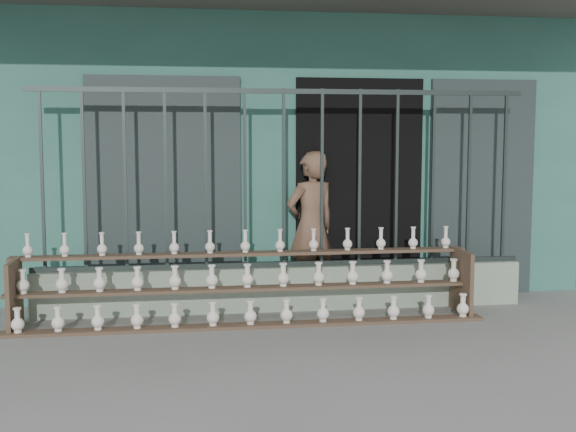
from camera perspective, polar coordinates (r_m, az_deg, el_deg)
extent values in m
plane|color=slate|center=(6.23, 1.33, -10.15)|extent=(60.00, 60.00, 0.00)
cube|color=#336C5E|center=(10.25, -2.64, 5.25)|extent=(7.00, 5.00, 3.20)
cube|color=black|center=(7.97, 5.58, 2.14)|extent=(1.40, 0.12, 2.40)
cube|color=#212D2C|center=(7.70, -9.72, 1.95)|extent=(1.60, 0.08, 2.40)
cube|color=#212D2C|center=(8.37, 15.00, 2.15)|extent=(1.20, 0.08, 2.40)
cube|color=#91A48C|center=(7.42, -0.33, -5.72)|extent=(5.00, 0.20, 0.45)
cube|color=#283330|center=(7.34, -18.86, 2.69)|extent=(0.03, 0.03, 1.80)
cube|color=#283330|center=(7.27, -15.82, 2.76)|extent=(0.03, 0.03, 1.80)
cube|color=#283330|center=(7.23, -12.74, 2.82)|extent=(0.03, 0.03, 1.80)
cube|color=#283330|center=(7.21, -9.64, 2.87)|extent=(0.03, 0.03, 1.80)
cube|color=#283330|center=(7.21, -6.52, 2.92)|extent=(0.03, 0.03, 1.80)
cube|color=#283330|center=(7.24, -3.42, 2.96)|extent=(0.03, 0.03, 1.80)
cube|color=#283330|center=(7.28, -0.34, 2.99)|extent=(0.03, 0.03, 1.80)
cube|color=#283330|center=(7.34, 2.70, 3.01)|extent=(0.03, 0.03, 1.80)
cube|color=#283330|center=(7.43, 5.67, 3.02)|extent=(0.03, 0.03, 1.80)
cube|color=#283330|center=(7.53, 8.57, 3.02)|extent=(0.03, 0.03, 1.80)
cube|color=#283330|center=(7.65, 11.38, 3.01)|extent=(0.03, 0.03, 1.80)
cube|color=#283330|center=(7.79, 14.10, 3.00)|extent=(0.03, 0.03, 1.80)
cube|color=#283330|center=(7.95, 16.72, 2.99)|extent=(0.03, 0.03, 1.80)
cube|color=#283330|center=(7.28, -0.34, 9.84)|extent=(5.00, 0.04, 0.05)
cube|color=#283330|center=(7.38, -0.33, -3.82)|extent=(5.00, 0.04, 0.05)
cube|color=brown|center=(6.80, -3.01, -8.65)|extent=(4.50, 0.18, 0.03)
cube|color=brown|center=(6.97, -3.21, -5.74)|extent=(4.50, 0.18, 0.03)
cube|color=brown|center=(7.16, -3.40, -2.99)|extent=(4.50, 0.18, 0.03)
cube|color=brown|center=(7.12, -20.81, -5.84)|extent=(0.04, 0.55, 0.64)
cube|color=brown|center=(7.46, 13.53, -5.08)|extent=(0.04, 0.55, 0.64)
imported|color=brown|center=(7.71, 1.84, -0.87)|extent=(0.70, 0.59, 1.62)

